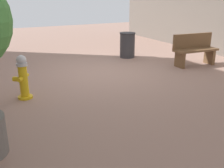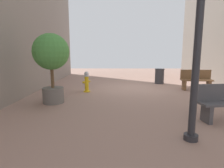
{
  "view_description": "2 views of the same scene",
  "coord_description": "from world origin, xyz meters",
  "views": [
    {
      "loc": [
        3.08,
        6.47,
        2.09
      ],
      "look_at": [
        0.83,
        2.14,
        0.43
      ],
      "focal_mm": 42.77,
      "sensor_mm": 36.0,
      "label": 1
    },
    {
      "loc": [
        1.14,
        9.26,
        1.75
      ],
      "look_at": [
        1.15,
        1.82,
        0.5
      ],
      "focal_mm": 29.93,
      "sensor_mm": 36.0,
      "label": 2
    }
  ],
  "objects": [
    {
      "name": "fire_hydrant",
      "position": [
        2.3,
        0.99,
        0.46
      ],
      "size": [
        0.36,
        0.37,
        0.92
      ],
      "color": "gold",
      "rests_on": "ground_plane"
    },
    {
      "name": "ground_plane",
      "position": [
        0.0,
        0.0,
        0.0
      ],
      "size": [
        23.4,
        23.4,
        0.0
      ],
      "primitive_type": "plane",
      "color": "#9E7A6B"
    },
    {
      "name": "trash_bin",
      "position": [
        -1.56,
        -1.32,
        0.42
      ],
      "size": [
        0.53,
        0.53,
        0.85
      ],
      "color": "#38383D",
      "rests_on": "ground_plane"
    },
    {
      "name": "bench_near",
      "position": [
        -2.83,
        0.53,
        0.48
      ],
      "size": [
        1.43,
        0.55,
        0.95
      ],
      "color": "brown",
      "rests_on": "ground_plane"
    }
  ]
}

